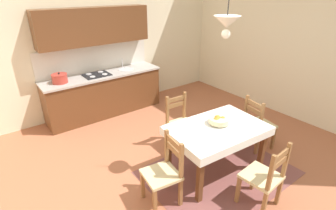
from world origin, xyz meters
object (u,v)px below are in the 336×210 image
Objects in this scene: pendant_lamp at (227,23)px; dining_chair_tv_side at (164,173)px; kitchen_cabinetry at (102,76)px; dining_table at (217,135)px; dining_chair_camera_side at (264,177)px; dining_chair_window_side at (258,124)px; dining_chair_kitchen_side at (181,123)px; fruit_bowl at (219,120)px.

dining_chair_tv_side is at bearing -178.68° from pendant_lamp.
pendant_lamp is (0.46, -2.86, 1.32)m from kitchen_cabinetry.
dining_chair_camera_side reaches higher than dining_table.
dining_chair_camera_side is at bearing -92.81° from dining_table.
dining_chair_window_side reaches higher than dining_table.
dining_chair_window_side is at bearing 0.59° from dining_table.
kitchen_cabinetry is 3.18m from pendant_lamp.
dining_chair_kitchen_side is at bearing -76.36° from kitchen_cabinetry.
dining_chair_kitchen_side is 3.10× the size of fruit_bowl.
pendant_lamp is at bearing -178.64° from dining_chair_window_side.
dining_table is at bearing -90.71° from dining_chair_kitchen_side.
dining_chair_camera_side reaches higher than fruit_bowl.
pendant_lamp is at bearing -148.92° from dining_table.
dining_chair_kitchen_side is 1.30m from dining_chair_window_side.
dining_table is 1.79× the size of pendant_lamp.
fruit_bowl is (0.07, 0.05, 0.19)m from dining_table.
fruit_bowl is at bearing -85.20° from dining_chair_kitchen_side.
dining_table is 1.55× the size of dining_chair_tv_side.
kitchen_cabinetry is 3.74m from dining_chair_camera_side.
dining_chair_kitchen_side is 0.86m from fruit_bowl.
dining_chair_camera_side is (-0.04, -0.84, -0.18)m from dining_table.
dining_chair_kitchen_side is (0.49, -2.02, -0.41)m from kitchen_cabinetry.
dining_chair_camera_side is 3.10× the size of fruit_bowl.
dining_chair_camera_side is at bearing -91.77° from dining_chair_kitchen_side.
dining_table is at bearing -179.41° from dining_chair_window_side.
dining_table is at bearing 31.08° from pendant_lamp.
dining_chair_window_side is at bearing -2.55° from fruit_bowl.
kitchen_cabinetry is at bearing 101.25° from fruit_bowl.
kitchen_cabinetry is 2.66× the size of dining_chair_tv_side.
kitchen_cabinetry is at bearing 99.59° from dining_table.
dining_chair_window_side is 3.10× the size of fruit_bowl.
dining_chair_window_side is at bearing 1.34° from dining_chair_tv_side.
dining_chair_kitchen_side and dining_chair_tv_side have the same top height.
dining_chair_kitchen_side is 1.00× the size of dining_chair_tv_side.
dining_chair_window_side reaches higher than fruit_bowl.
fruit_bowl reaches higher than dining_table.
dining_chair_window_side is at bearing 1.36° from pendant_lamp.
kitchen_cabinetry is 3.24m from dining_chair_window_side.
dining_table is 0.86m from dining_chair_camera_side.
kitchen_cabinetry is 3.07× the size of pendant_lamp.
dining_chair_tv_side is (-0.93, 0.81, 0.00)m from dining_chair_camera_side.
dining_chair_camera_side and dining_chair_kitchen_side have the same top height.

